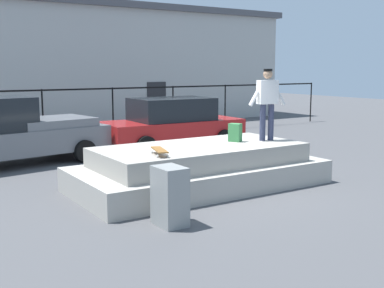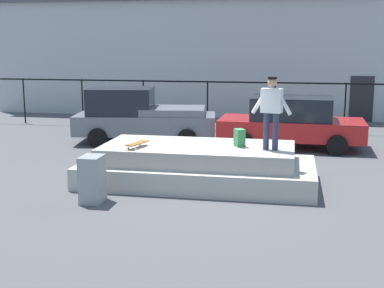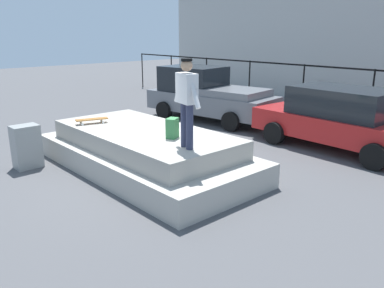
{
  "view_description": "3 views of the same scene",
  "coord_description": "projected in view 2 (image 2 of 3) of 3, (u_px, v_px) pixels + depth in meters",
  "views": [
    {
      "loc": [
        -6.26,
        -8.97,
        2.68
      ],
      "look_at": [
        0.07,
        0.79,
        0.86
      ],
      "focal_mm": 45.79,
      "sensor_mm": 36.0,
      "label": 1
    },
    {
      "loc": [
        2.01,
        -12.23,
        3.4
      ],
      "look_at": [
        -0.62,
        1.36,
        0.71
      ],
      "focal_mm": 48.6,
      "sensor_mm": 36.0,
      "label": 2
    },
    {
      "loc": [
        7.03,
        -5.03,
        3.11
      ],
      "look_at": [
        -0.05,
        1.36,
        0.39
      ],
      "focal_mm": 36.77,
      "sensor_mm": 36.0,
      "label": 3
    }
  ],
  "objects": [
    {
      "name": "backpack",
      "position": [
        239.0,
        138.0,
        12.48
      ],
      "size": [
        0.31,
        0.34,
        0.43
      ],
      "primitive_type": "cube",
      "rotation": [
        0.0,
        0.0,
        5.21
      ],
      "color": "#33723F",
      "rests_on": "concrete_ledge"
    },
    {
      "name": "car_grey_pickup_near",
      "position": [
        140.0,
        116.0,
        17.94
      ],
      "size": [
        5.01,
        2.55,
        1.9
      ],
      "color": "slate",
      "rests_on": "ground_plane"
    },
    {
      "name": "ground_plane",
      "position": [
        206.0,
        183.0,
        12.81
      ],
      "size": [
        60.0,
        60.0,
        0.0
      ],
      "primitive_type": "plane",
      "color": "#4C4C4F"
    },
    {
      "name": "fence_row",
      "position": [
        241.0,
        95.0,
        20.52
      ],
      "size": [
        24.06,
        0.06,
        1.93
      ],
      "color": "black",
      "rests_on": "ground_plane"
    },
    {
      "name": "car_red_sedan_mid",
      "position": [
        291.0,
        122.0,
        17.09
      ],
      "size": [
        4.74,
        2.32,
        1.68
      ],
      "color": "#B21E1E",
      "rests_on": "ground_plane"
    },
    {
      "name": "utility_box",
      "position": [
        92.0,
        179.0,
        11.22
      ],
      "size": [
        0.45,
        0.61,
        1.02
      ],
      "primitive_type": "cube",
      "rotation": [
        0.0,
        0.0,
        0.01
      ],
      "color": "gray",
      "rests_on": "ground_plane"
    },
    {
      "name": "warehouse_building",
      "position": [
        255.0,
        55.0,
        27.25
      ],
      "size": [
        25.43,
        8.55,
        5.62
      ],
      "color": "#B2B2AD",
      "rests_on": "ground_plane"
    },
    {
      "name": "skateboarder",
      "position": [
        272.0,
        108.0,
        11.95
      ],
      "size": [
        0.96,
        0.34,
        1.7
      ],
      "color": "#2D334C",
      "rests_on": "concrete_ledge"
    },
    {
      "name": "skateboard",
      "position": [
        137.0,
        143.0,
        12.37
      ],
      "size": [
        0.41,
        0.8,
        0.12
      ],
      "color": "brown",
      "rests_on": "concrete_ledge"
    },
    {
      "name": "concrete_ledge",
      "position": [
        198.0,
        166.0,
        12.79
      ],
      "size": [
        5.67,
        2.71,
        0.95
      ],
      "color": "#ADA89E",
      "rests_on": "ground_plane"
    }
  ]
}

